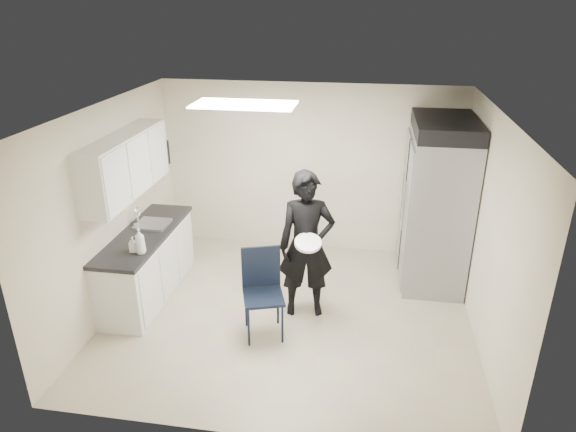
% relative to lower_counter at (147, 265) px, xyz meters
% --- Properties ---
extents(floor, '(4.50, 4.50, 0.00)m').
position_rel_lower_counter_xyz_m(floor, '(1.95, -0.20, -0.43)').
color(floor, tan).
rests_on(floor, ground).
extents(ceiling, '(4.50, 4.50, 0.00)m').
position_rel_lower_counter_xyz_m(ceiling, '(1.95, -0.20, 2.17)').
color(ceiling, silver).
rests_on(ceiling, back_wall).
extents(back_wall, '(4.50, 0.00, 4.50)m').
position_rel_lower_counter_xyz_m(back_wall, '(1.95, 1.80, 0.87)').
color(back_wall, beige).
rests_on(back_wall, floor).
extents(left_wall, '(0.00, 4.00, 4.00)m').
position_rel_lower_counter_xyz_m(left_wall, '(-0.30, -0.20, 0.87)').
color(left_wall, beige).
rests_on(left_wall, floor).
extents(right_wall, '(0.00, 4.00, 4.00)m').
position_rel_lower_counter_xyz_m(right_wall, '(4.20, -0.20, 0.87)').
color(right_wall, beige).
rests_on(right_wall, floor).
extents(ceiling_panel, '(1.20, 0.60, 0.02)m').
position_rel_lower_counter_xyz_m(ceiling_panel, '(1.35, 0.20, 2.14)').
color(ceiling_panel, white).
rests_on(ceiling_panel, ceiling).
extents(lower_counter, '(0.60, 1.90, 0.86)m').
position_rel_lower_counter_xyz_m(lower_counter, '(0.00, 0.00, 0.00)').
color(lower_counter, silver).
rests_on(lower_counter, floor).
extents(countertop, '(0.64, 1.95, 0.05)m').
position_rel_lower_counter_xyz_m(countertop, '(0.00, 0.00, 0.46)').
color(countertop, black).
rests_on(countertop, lower_counter).
extents(sink, '(0.42, 0.40, 0.14)m').
position_rel_lower_counter_xyz_m(sink, '(0.02, 0.25, 0.44)').
color(sink, gray).
rests_on(sink, countertop).
extents(faucet, '(0.02, 0.02, 0.24)m').
position_rel_lower_counter_xyz_m(faucet, '(-0.18, 0.25, 0.59)').
color(faucet, silver).
rests_on(faucet, countertop).
extents(upper_cabinets, '(0.35, 1.80, 0.75)m').
position_rel_lower_counter_xyz_m(upper_cabinets, '(-0.13, 0.00, 1.40)').
color(upper_cabinets, silver).
rests_on(upper_cabinets, left_wall).
extents(towel_dispenser, '(0.22, 0.30, 0.35)m').
position_rel_lower_counter_xyz_m(towel_dispenser, '(-0.19, 1.15, 1.19)').
color(towel_dispenser, black).
rests_on(towel_dispenser, left_wall).
extents(notice_sticker_left, '(0.00, 0.12, 0.07)m').
position_rel_lower_counter_xyz_m(notice_sticker_left, '(-0.29, -0.10, 0.79)').
color(notice_sticker_left, yellow).
rests_on(notice_sticker_left, left_wall).
extents(notice_sticker_right, '(0.00, 0.12, 0.07)m').
position_rel_lower_counter_xyz_m(notice_sticker_right, '(-0.29, 0.10, 0.75)').
color(notice_sticker_right, yellow).
rests_on(notice_sticker_right, left_wall).
extents(commercial_fridge, '(0.80, 1.35, 2.10)m').
position_rel_lower_counter_xyz_m(commercial_fridge, '(3.78, 1.07, 0.62)').
color(commercial_fridge, gray).
rests_on(commercial_fridge, floor).
extents(fridge_compressor, '(0.80, 1.35, 0.20)m').
position_rel_lower_counter_xyz_m(fridge_compressor, '(3.78, 1.07, 1.77)').
color(fridge_compressor, black).
rests_on(fridge_compressor, commercial_fridge).
extents(folding_chair, '(0.58, 0.58, 1.03)m').
position_rel_lower_counter_xyz_m(folding_chair, '(1.72, -0.65, 0.09)').
color(folding_chair, black).
rests_on(folding_chair, floor).
extents(man_tuxedo, '(0.76, 0.58, 1.88)m').
position_rel_lower_counter_xyz_m(man_tuxedo, '(2.14, -0.08, 0.51)').
color(man_tuxedo, black).
rests_on(man_tuxedo, floor).
extents(bucket_lid, '(0.37, 0.37, 0.04)m').
position_rel_lower_counter_xyz_m(bucket_lid, '(2.19, -0.33, 0.67)').
color(bucket_lid, white).
rests_on(bucket_lid, man_tuxedo).
extents(soap_bottle_a, '(0.17, 0.17, 0.32)m').
position_rel_lower_counter_xyz_m(soap_bottle_a, '(0.21, -0.54, 0.64)').
color(soap_bottle_a, white).
rests_on(soap_bottle_a, countertop).
extents(soap_bottle_b, '(0.10, 0.10, 0.19)m').
position_rel_lower_counter_xyz_m(soap_bottle_b, '(0.11, -0.51, 0.57)').
color(soap_bottle_b, '#A4A4B0').
rests_on(soap_bottle_b, countertop).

